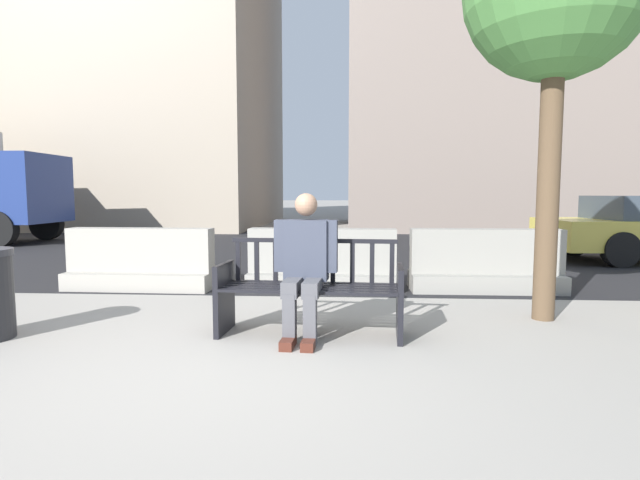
# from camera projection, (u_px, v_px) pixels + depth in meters

# --- Properties ---
(ground_plane) EXTENTS (200.00, 200.00, 0.00)m
(ground_plane) POSITION_uv_depth(u_px,v_px,m) (204.00, 370.00, 3.71)
(ground_plane) COLOR gray
(street_asphalt) EXTENTS (120.00, 12.00, 0.01)m
(street_asphalt) POSITION_uv_depth(u_px,v_px,m) (307.00, 247.00, 12.36)
(street_asphalt) COLOR black
(street_asphalt) RESTS_ON ground
(street_bench) EXTENTS (1.72, 0.63, 0.88)m
(street_bench) POSITION_uv_depth(u_px,v_px,m) (310.00, 292.00, 4.62)
(street_bench) COLOR black
(street_bench) RESTS_ON ground
(seated_person) EXTENTS (0.59, 0.74, 1.31)m
(seated_person) POSITION_uv_depth(u_px,v_px,m) (305.00, 262.00, 4.55)
(seated_person) COLOR #383D4C
(seated_person) RESTS_ON ground
(jersey_barrier_centre) EXTENTS (2.02, 0.75, 0.84)m
(jersey_barrier_centre) POSITION_uv_depth(u_px,v_px,m) (322.00, 265.00, 6.81)
(jersey_barrier_centre) COLOR gray
(jersey_barrier_centre) RESTS_ON ground
(jersey_barrier_left) EXTENTS (2.02, 0.73, 0.84)m
(jersey_barrier_left) POSITION_uv_depth(u_px,v_px,m) (141.00, 264.00, 6.89)
(jersey_barrier_left) COLOR #9E998E
(jersey_barrier_left) RESTS_ON ground
(jersey_barrier_right) EXTENTS (2.00, 0.69, 0.84)m
(jersey_barrier_right) POSITION_uv_depth(u_px,v_px,m) (485.00, 266.00, 6.73)
(jersey_barrier_right) COLOR gray
(jersey_barrier_right) RESTS_ON ground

